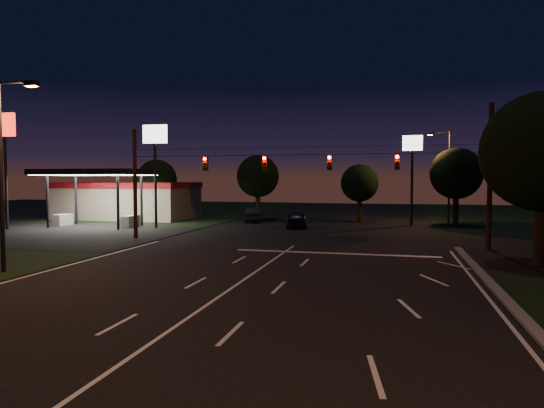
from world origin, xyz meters
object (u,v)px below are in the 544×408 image
(utility_pole_right, at_px, (488,250))
(tree_right_near, at_px, (542,153))
(car_oncoming_b, at_px, (253,215))
(car_oncoming_a, at_px, (297,219))

(utility_pole_right, bearing_deg, tree_right_near, -72.47)
(utility_pole_right, bearing_deg, car_oncoming_b, 141.70)
(car_oncoming_a, bearing_deg, tree_right_near, 125.59)
(car_oncoming_a, relative_size, car_oncoming_b, 1.05)
(tree_right_near, distance_m, car_oncoming_b, 29.67)
(tree_right_near, height_order, car_oncoming_a, tree_right_near)
(tree_right_near, bearing_deg, utility_pole_right, 107.53)
(utility_pole_right, relative_size, car_oncoming_a, 2.00)
(tree_right_near, bearing_deg, car_oncoming_b, 136.11)
(tree_right_near, relative_size, car_oncoming_b, 2.04)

